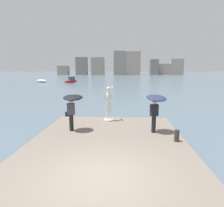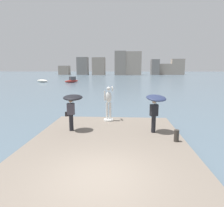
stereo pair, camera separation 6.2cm
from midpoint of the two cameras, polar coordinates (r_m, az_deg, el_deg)
ground_plane at (r=45.93m, az=2.62°, el=5.25°), size 400.00×400.00×0.00m
pier at (r=8.86m, az=-1.49°, el=-13.31°), size 7.17×10.68×0.40m
statue_white_figure at (r=12.72m, az=-0.83°, el=-0.41°), size 0.62×0.87×2.20m
onlooker_left at (r=10.83m, az=-10.97°, el=0.20°), size 1.08×1.10×1.95m
onlooker_right at (r=10.58m, az=12.28°, el=0.01°), size 1.31×1.32×1.99m
mooring_bollard at (r=9.77m, az=17.84°, el=-8.60°), size 0.23×0.23×0.55m
boat_near at (r=54.44m, az=-11.20°, el=6.38°), size 3.15×4.77×1.56m
boat_mid at (r=57.98m, az=-18.97°, el=6.05°), size 4.13×3.07×0.75m
distant_skyline at (r=117.53m, az=4.18°, el=10.62°), size 72.48×12.30×13.07m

